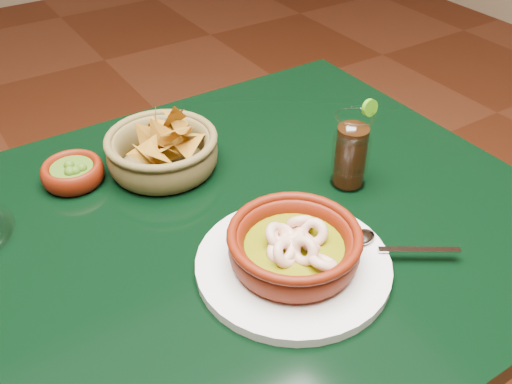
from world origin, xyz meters
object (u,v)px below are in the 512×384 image
dining_table (174,296)px  cola_drink (351,151)px  shrimp_plate (294,251)px  chip_basket (163,151)px

dining_table → cola_drink: cola_drink is taller
shrimp_plate → chip_basket: chip_basket is taller
dining_table → chip_basket: 0.25m
shrimp_plate → cola_drink: size_ratio=2.33×
shrimp_plate → chip_basket: (-0.04, 0.32, 0.00)m
shrimp_plate → dining_table: bearing=135.1°
shrimp_plate → cola_drink: (0.19, 0.11, 0.03)m
dining_table → shrimp_plate: bearing=-44.9°
dining_table → chip_basket: (0.09, 0.19, 0.13)m
dining_table → cola_drink: bearing=-2.7°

